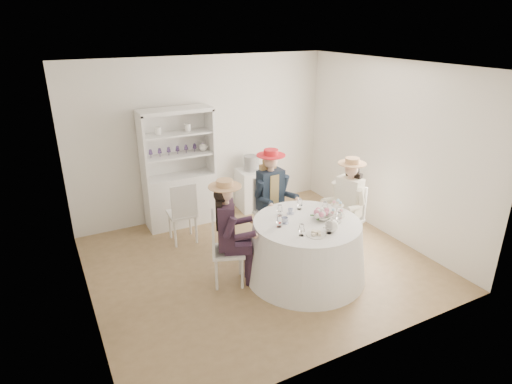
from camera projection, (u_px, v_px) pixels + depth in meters
name	position (u px, v px, depth m)	size (l,w,h in m)	color
ground	(259.00, 263.00, 6.08)	(4.50, 4.50, 0.00)	olive
ceiling	(260.00, 66.00, 5.08)	(4.50, 4.50, 0.00)	white
wall_back	(204.00, 138.00, 7.22)	(4.50, 4.50, 0.00)	silver
wall_front	(362.00, 237.00, 3.94)	(4.50, 4.50, 0.00)	silver
wall_left	(76.00, 205.00, 4.61)	(4.50, 4.50, 0.00)	silver
wall_right	(389.00, 151.00, 6.55)	(4.50, 4.50, 0.00)	silver
tea_table	(306.00, 249.00, 5.64)	(1.59, 1.59, 0.80)	white
hutch	(180.00, 184.00, 7.04)	(1.20, 0.55, 1.95)	silver
side_table	(251.00, 189.00, 7.72)	(0.47, 0.47, 0.74)	silver
hatbox	(251.00, 163.00, 7.53)	(0.27, 0.27, 0.27)	black
guest_left	(228.00, 227.00, 5.34)	(0.59, 0.54, 1.43)	silver
guest_mid	(271.00, 192.00, 6.34)	(0.54, 0.56, 1.49)	silver
guest_right	(348.00, 199.00, 6.20)	(0.58, 0.53, 1.41)	silver
spare_chair	(183.00, 211.00, 6.45)	(0.43, 0.43, 0.99)	silver
teacup_a	(285.00, 221.00, 5.44)	(0.09, 0.09, 0.07)	white
teacup_b	(290.00, 211.00, 5.71)	(0.07, 0.07, 0.07)	white
teacup_c	(319.00, 213.00, 5.66)	(0.09, 0.09, 0.07)	white
flower_bowl	(323.00, 217.00, 5.55)	(0.24, 0.24, 0.06)	white
flower_arrangement	(321.00, 213.00, 5.52)	(0.19, 0.19, 0.07)	pink
table_teapot	(332.00, 226.00, 5.22)	(0.23, 0.16, 0.17)	white
sandwich_plate	(316.00, 234.00, 5.14)	(0.23, 0.23, 0.05)	white
cupcake_stand	(337.00, 210.00, 5.64)	(0.22, 0.22, 0.21)	white
stemware_set	(307.00, 216.00, 5.46)	(0.85, 0.85, 0.15)	white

